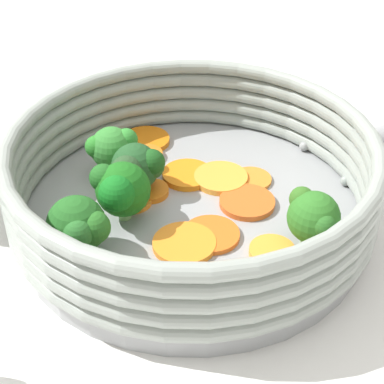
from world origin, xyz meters
The scene contains 23 objects.
ground_plane centered at (0.00, 0.00, 0.00)m, with size 4.00×4.00×0.00m, color silver.
skillet centered at (0.00, 0.00, 0.01)m, with size 0.28×0.28×0.02m, color #939699.
skillet_rim_wall centered at (0.00, 0.00, 0.05)m, with size 0.29×0.29×0.06m.
skillet_rivet_left centered at (0.12, 0.05, 0.02)m, with size 0.01×0.01×0.01m, color #8F9994.
skillet_rivet_right centered at (0.09, 0.10, 0.02)m, with size 0.01×0.01×0.01m, color #97999A.
carrot_slice_0 centered at (-0.05, 0.00, 0.02)m, with size 0.03×0.03×0.00m, color orange.
carrot_slice_1 centered at (0.07, -0.07, 0.02)m, with size 0.04×0.04×0.00m, color orange.
carrot_slice_2 centered at (0.04, 0.01, 0.02)m, with size 0.05×0.05×0.00m, color #D95C20.
carrot_slice_3 centered at (0.02, -0.03, 0.02)m, with size 0.04×0.04×0.00m, color orange.
carrot_slice_4 centered at (0.00, -0.05, 0.02)m, with size 0.05×0.05×0.00m, color orange.
carrot_slice_5 centered at (0.00, -0.09, 0.02)m, with size 0.04×0.04×0.00m, color orange.
carrot_slice_6 centered at (-0.05, 0.07, 0.02)m, with size 0.03×0.03×0.01m, color orange.
carrot_slice_7 centered at (0.05, 0.04, 0.02)m, with size 0.03×0.03×0.00m, color orange.
carrot_slice_8 centered at (0.02, 0.04, 0.02)m, with size 0.05×0.05×0.01m, color #F99C34.
carrot_slice_9 centered at (-0.05, 0.09, 0.02)m, with size 0.04×0.04×0.00m, color orange.
carrot_slice_10 centered at (0.06, -0.05, 0.02)m, with size 0.03×0.03×0.01m, color orange.
carrot_slice_11 centered at (-0.01, 0.04, 0.02)m, with size 0.04×0.04×0.01m, color orange.
carrot_slice_12 centered at (-0.04, 0.01, 0.02)m, with size 0.03×0.03×0.01m, color orange.
broccoli_floret_0 centered at (-0.07, 0.04, 0.04)m, with size 0.04×0.04×0.04m.
broccoli_floret_1 centered at (0.09, -0.03, 0.04)m, with size 0.04×0.04×0.04m.
broccoli_floret_2 centered at (-0.05, 0.01, 0.04)m, with size 0.04×0.05×0.04m.
broccoli_floret_3 centered at (-0.05, -0.02, 0.05)m, with size 0.05×0.05×0.05m.
broccoli_floret_4 centered at (-0.07, -0.07, 0.04)m, with size 0.05×0.05×0.05m.
Camera 1 is at (0.05, -0.41, 0.33)m, focal length 60.00 mm.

